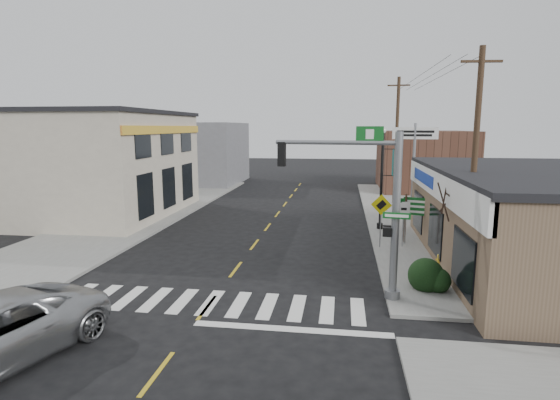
# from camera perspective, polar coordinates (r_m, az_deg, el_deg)

# --- Properties ---
(ground) EXTENTS (140.00, 140.00, 0.00)m
(ground) POSITION_cam_1_polar(r_m,az_deg,el_deg) (15.25, -9.51, -13.66)
(ground) COLOR black
(ground) RESTS_ON ground
(sidewalk_right) EXTENTS (6.00, 38.00, 0.13)m
(sidewalk_right) POSITION_cam_1_polar(r_m,az_deg,el_deg) (27.38, 17.69, -3.39)
(sidewalk_right) COLOR slate
(sidewalk_right) RESTS_ON ground
(sidewalk_left) EXTENTS (6.00, 38.00, 0.13)m
(sidewalk_left) POSITION_cam_1_polar(r_m,az_deg,el_deg) (30.12, -18.42, -2.28)
(sidewalk_left) COLOR slate
(sidewalk_left) RESTS_ON ground
(center_line) EXTENTS (0.12, 56.00, 0.01)m
(center_line) POSITION_cam_1_polar(r_m,az_deg,el_deg) (22.58, -3.35, -5.81)
(center_line) COLOR gold
(center_line) RESTS_ON ground
(crosswalk) EXTENTS (11.00, 2.20, 0.01)m
(crosswalk) POSITION_cam_1_polar(r_m,az_deg,el_deg) (15.60, -9.06, -13.09)
(crosswalk) COLOR silver
(crosswalk) RESTS_ON ground
(left_building) EXTENTS (12.00, 12.00, 6.80)m
(left_building) POSITION_cam_1_polar(r_m,az_deg,el_deg) (32.50, -24.29, 4.15)
(left_building) COLOR #B6AC97
(left_building) RESTS_ON ground
(bldg_distant_right) EXTENTS (8.00, 10.00, 5.60)m
(bldg_distant_right) POSITION_cam_1_polar(r_m,az_deg,el_deg) (44.11, 18.15, 4.93)
(bldg_distant_right) COLOR #513225
(bldg_distant_right) RESTS_ON ground
(bldg_distant_left) EXTENTS (9.00, 10.00, 6.40)m
(bldg_distant_left) POSITION_cam_1_polar(r_m,az_deg,el_deg) (47.95, -10.63, 6.05)
(bldg_distant_left) COLOR slate
(bldg_distant_left) RESTS_ON ground
(traffic_signal_pole) EXTENTS (4.63, 0.37, 5.87)m
(traffic_signal_pole) POSITION_cam_1_polar(r_m,az_deg,el_deg) (14.97, 12.34, 0.29)
(traffic_signal_pole) COLOR gray
(traffic_signal_pole) RESTS_ON sidewalk_right
(guide_sign) EXTENTS (1.44, 0.13, 2.52)m
(guide_sign) POSITION_cam_1_polar(r_m,az_deg,el_deg) (23.07, 17.54, -1.40)
(guide_sign) COLOR #412E1E
(guide_sign) RESTS_ON sidewalk_right
(fire_hydrant) EXTENTS (0.19, 0.19, 0.62)m
(fire_hydrant) POSITION_cam_1_polar(r_m,az_deg,el_deg) (19.61, 20.09, -7.39)
(fire_hydrant) COLOR gold
(fire_hydrant) RESTS_ON sidewalk_right
(ped_crossing_sign) EXTENTS (1.02, 0.07, 2.63)m
(ped_crossing_sign) POSITION_cam_1_polar(r_m,az_deg,el_deg) (21.75, 13.07, -1.42)
(ped_crossing_sign) COLOR gray
(ped_crossing_sign) RESTS_ON sidewalk_right
(lamp_post) EXTENTS (0.75, 0.59, 5.78)m
(lamp_post) POSITION_cam_1_polar(r_m,az_deg,el_deg) (25.56, 13.30, 3.68)
(lamp_post) COLOR black
(lamp_post) RESTS_ON sidewalk_right
(dance_center_sign) EXTENTS (2.86, 0.18, 6.09)m
(dance_center_sign) POSITION_cam_1_polar(r_m,az_deg,el_deg) (29.87, 17.16, 6.81)
(dance_center_sign) COLOR gray
(dance_center_sign) RESTS_ON sidewalk_right
(bare_tree) EXTENTS (2.19, 2.19, 4.37)m
(bare_tree) POSITION_cam_1_polar(r_m,az_deg,el_deg) (17.71, 22.19, 1.02)
(bare_tree) COLOR black
(bare_tree) RESTS_ON sidewalk_right
(shrub_front) EXTENTS (1.29, 1.29, 0.97)m
(shrub_front) POSITION_cam_1_polar(r_m,az_deg,el_deg) (17.02, 18.51, -9.34)
(shrub_front) COLOR #263C1D
(shrub_front) RESTS_ON sidewalk_right
(shrub_back) EXTENTS (1.15, 1.15, 0.86)m
(shrub_back) POSITION_cam_1_polar(r_m,az_deg,el_deg) (23.98, 19.87, -4.10)
(shrub_back) COLOR black
(shrub_back) RESTS_ON sidewalk_right
(utility_pole_near) EXTENTS (1.54, 0.23, 8.86)m
(utility_pole_near) POSITION_cam_1_polar(r_m,az_deg,el_deg) (18.75, 24.06, 4.73)
(utility_pole_near) COLOR #482F24
(utility_pole_near) RESTS_ON sidewalk_right
(utility_pole_far) EXTENTS (1.66, 0.25, 9.54)m
(utility_pole_far) POSITION_cam_1_polar(r_m,az_deg,el_deg) (34.75, 14.97, 7.64)
(utility_pole_far) COLOR #3E231B
(utility_pole_far) RESTS_ON sidewalk_right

